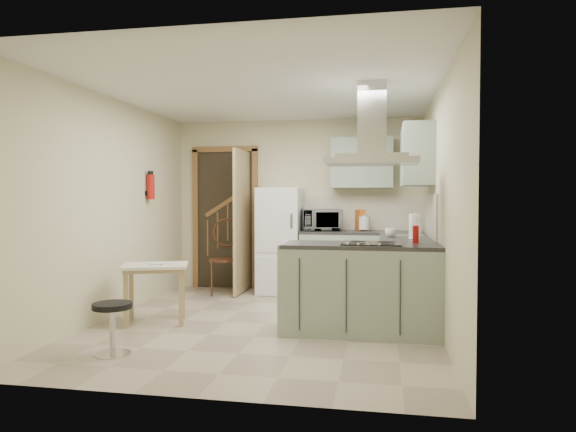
% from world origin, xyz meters
% --- Properties ---
extents(floor, '(4.20, 4.20, 0.00)m').
position_xyz_m(floor, '(0.00, 0.00, 0.00)').
color(floor, tan).
rests_on(floor, ground).
extents(ceiling, '(4.20, 4.20, 0.00)m').
position_xyz_m(ceiling, '(0.00, 0.00, 2.50)').
color(ceiling, silver).
rests_on(ceiling, back_wall).
extents(back_wall, '(3.60, 0.00, 3.60)m').
position_xyz_m(back_wall, '(0.00, 2.10, 1.25)').
color(back_wall, beige).
rests_on(back_wall, floor).
extents(left_wall, '(0.00, 4.20, 4.20)m').
position_xyz_m(left_wall, '(-1.80, 0.00, 1.25)').
color(left_wall, beige).
rests_on(left_wall, floor).
extents(right_wall, '(0.00, 4.20, 4.20)m').
position_xyz_m(right_wall, '(1.80, 0.00, 1.25)').
color(right_wall, beige).
rests_on(right_wall, floor).
extents(doorway, '(1.10, 0.12, 2.10)m').
position_xyz_m(doorway, '(-1.10, 2.07, 1.05)').
color(doorway, brown).
rests_on(doorway, floor).
extents(fridge, '(0.60, 0.60, 1.50)m').
position_xyz_m(fridge, '(-0.20, 1.80, 0.75)').
color(fridge, white).
rests_on(fridge, floor).
extents(counter_back, '(1.08, 0.60, 0.90)m').
position_xyz_m(counter_back, '(0.66, 1.80, 0.45)').
color(counter_back, '#9EB2A0').
rests_on(counter_back, floor).
extents(counter_right, '(0.60, 1.95, 0.90)m').
position_xyz_m(counter_right, '(1.50, 1.12, 0.45)').
color(counter_right, '#9EB2A0').
rests_on(counter_right, floor).
extents(splashback, '(1.68, 0.02, 0.50)m').
position_xyz_m(splashback, '(0.96, 2.09, 1.15)').
color(splashback, beige).
rests_on(splashback, counter_back).
extents(wall_cabinet_back, '(0.85, 0.35, 0.70)m').
position_xyz_m(wall_cabinet_back, '(0.95, 1.93, 1.85)').
color(wall_cabinet_back, '#9EB2A0').
rests_on(wall_cabinet_back, back_wall).
extents(wall_cabinet_right, '(0.35, 0.90, 0.70)m').
position_xyz_m(wall_cabinet_right, '(1.62, 0.85, 1.85)').
color(wall_cabinet_right, '#9EB2A0').
rests_on(wall_cabinet_right, right_wall).
extents(peninsula, '(1.55, 0.65, 0.90)m').
position_xyz_m(peninsula, '(1.02, -0.18, 0.45)').
color(peninsula, '#9EB2A0').
rests_on(peninsula, floor).
extents(hob, '(0.58, 0.50, 0.01)m').
position_xyz_m(hob, '(1.12, -0.18, 0.91)').
color(hob, black).
rests_on(hob, peninsula).
extents(extractor_hood, '(0.90, 0.55, 0.10)m').
position_xyz_m(extractor_hood, '(1.12, -0.18, 1.72)').
color(extractor_hood, silver).
rests_on(extractor_hood, ceiling).
extents(sink, '(0.45, 0.40, 0.01)m').
position_xyz_m(sink, '(1.50, 0.95, 0.91)').
color(sink, silver).
rests_on(sink, counter_right).
extents(fire_extinguisher, '(0.10, 0.10, 0.32)m').
position_xyz_m(fire_extinguisher, '(-1.74, 0.90, 1.50)').
color(fire_extinguisher, '#B2140F').
rests_on(fire_extinguisher, left_wall).
extents(drop_leaf_table, '(0.81, 0.71, 0.64)m').
position_xyz_m(drop_leaf_table, '(-1.19, -0.18, 0.32)').
color(drop_leaf_table, '#D5A983').
rests_on(drop_leaf_table, floor).
extents(bentwood_chair, '(0.54, 0.54, 0.97)m').
position_xyz_m(bentwood_chair, '(-0.97, 1.58, 0.48)').
color(bentwood_chair, '#54231C').
rests_on(bentwood_chair, floor).
extents(stool, '(0.42, 0.42, 0.45)m').
position_xyz_m(stool, '(-1.06, -1.30, 0.23)').
color(stool, black).
rests_on(stool, floor).
extents(microwave, '(0.62, 0.49, 0.30)m').
position_xyz_m(microwave, '(0.39, 1.81, 1.05)').
color(microwave, black).
rests_on(microwave, counter_back).
extents(kettle, '(0.19, 0.19, 0.22)m').
position_xyz_m(kettle, '(0.99, 1.83, 1.01)').
color(kettle, white).
rests_on(kettle, counter_back).
extents(cereal_box, '(0.15, 0.21, 0.29)m').
position_xyz_m(cereal_box, '(0.92, 1.96, 1.05)').
color(cereal_box, '#CB5B17').
rests_on(cereal_box, counter_back).
extents(soap_bottle, '(0.09, 0.09, 0.18)m').
position_xyz_m(soap_bottle, '(1.68, 1.55, 0.99)').
color(soap_bottle, '#B1B1BE').
rests_on(soap_bottle, counter_right).
extents(paper_towel, '(0.14, 0.14, 0.29)m').
position_xyz_m(paper_towel, '(1.58, 0.46, 1.05)').
color(paper_towel, white).
rests_on(paper_towel, counter_right).
extents(cup, '(0.17, 0.17, 0.10)m').
position_xyz_m(cup, '(1.33, 0.73, 0.95)').
color(cup, silver).
rests_on(cup, counter_right).
extents(red_bottle, '(0.07, 0.07, 0.18)m').
position_xyz_m(red_bottle, '(1.56, -0.04, 0.99)').
color(red_bottle, '#A40E0E').
rests_on(red_bottle, peninsula).
extents(book, '(0.20, 0.23, 0.09)m').
position_xyz_m(book, '(-1.24, -0.17, 0.68)').
color(book, '#A7373F').
rests_on(book, drop_leaf_table).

